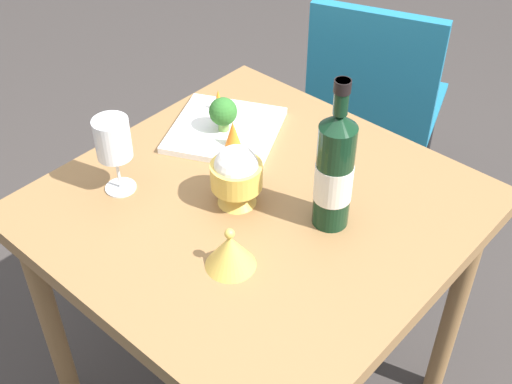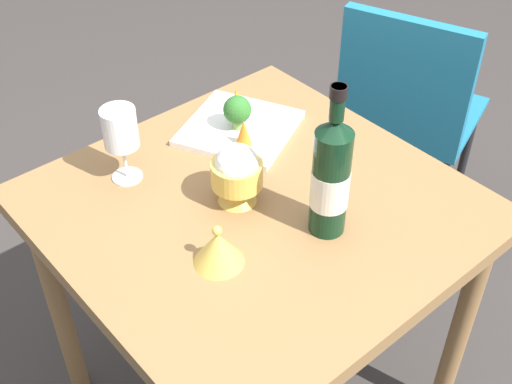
{
  "view_description": "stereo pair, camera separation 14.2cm",
  "coord_description": "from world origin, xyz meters",
  "px_view_note": "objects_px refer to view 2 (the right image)",
  "views": [
    {
      "loc": [
        -0.72,
        0.81,
        1.67
      ],
      "look_at": [
        0.0,
        0.0,
        0.76
      ],
      "focal_mm": 47.05,
      "sensor_mm": 36.0,
      "label": 1
    },
    {
      "loc": [
        -0.82,
        0.71,
        1.67
      ],
      "look_at": [
        0.0,
        0.0,
        0.76
      ],
      "focal_mm": 47.05,
      "sensor_mm": 36.0,
      "label": 2
    }
  ],
  "objects_px": {
    "broccoli_floret": "(237,110)",
    "carrot_garnish_left": "(244,132)",
    "wine_bottle": "(331,177)",
    "carrot_garnish_right": "(236,98)",
    "wine_glass": "(120,130)",
    "rice_bowl_lid": "(218,248)",
    "chair_by_wall": "(407,105)",
    "serving_plate": "(239,128)",
    "rice_bowl": "(237,173)"
  },
  "relations": [
    {
      "from": "chair_by_wall",
      "to": "serving_plate",
      "type": "bearing_deg",
      "value": -110.5
    },
    {
      "from": "serving_plate",
      "to": "carrot_garnish_right",
      "type": "height_order",
      "value": "carrot_garnish_right"
    },
    {
      "from": "carrot_garnish_left",
      "to": "carrot_garnish_right",
      "type": "xyz_separation_m",
      "value": [
        0.13,
        -0.08,
        -0.0
      ]
    },
    {
      "from": "wine_bottle",
      "to": "carrot_garnish_right",
      "type": "bearing_deg",
      "value": -16.28
    },
    {
      "from": "rice_bowl_lid",
      "to": "broccoli_floret",
      "type": "xyz_separation_m",
      "value": [
        0.31,
        -0.3,
        0.03
      ]
    },
    {
      "from": "wine_bottle",
      "to": "serving_plate",
      "type": "height_order",
      "value": "wine_bottle"
    },
    {
      "from": "rice_bowl_lid",
      "to": "wine_glass",
      "type": "bearing_deg",
      "value": -1.28
    },
    {
      "from": "rice_bowl_lid",
      "to": "rice_bowl",
      "type": "bearing_deg",
      "value": -50.83
    },
    {
      "from": "carrot_garnish_right",
      "to": "wine_glass",
      "type": "bearing_deg",
      "value": 96.62
    },
    {
      "from": "wine_glass",
      "to": "carrot_garnish_left",
      "type": "relative_size",
      "value": 2.76
    },
    {
      "from": "wine_glass",
      "to": "carrot_garnish_right",
      "type": "bearing_deg",
      "value": -83.38
    },
    {
      "from": "rice_bowl_lid",
      "to": "carrot_garnish_left",
      "type": "height_order",
      "value": "rice_bowl_lid"
    },
    {
      "from": "wine_glass",
      "to": "carrot_garnish_left",
      "type": "height_order",
      "value": "wine_glass"
    },
    {
      "from": "wine_bottle",
      "to": "rice_bowl",
      "type": "height_order",
      "value": "wine_bottle"
    },
    {
      "from": "rice_bowl_lid",
      "to": "broccoli_floret",
      "type": "bearing_deg",
      "value": -44.46
    },
    {
      "from": "wine_glass",
      "to": "broccoli_floret",
      "type": "height_order",
      "value": "wine_glass"
    },
    {
      "from": "wine_glass",
      "to": "rice_bowl_lid",
      "type": "relative_size",
      "value": 1.79
    },
    {
      "from": "wine_glass",
      "to": "serving_plate",
      "type": "xyz_separation_m",
      "value": [
        -0.02,
        -0.31,
        -0.12
      ]
    },
    {
      "from": "serving_plate",
      "to": "carrot_garnish_right",
      "type": "bearing_deg",
      "value": -34.7
    },
    {
      "from": "wine_glass",
      "to": "rice_bowl_lid",
      "type": "bearing_deg",
      "value": 178.72
    },
    {
      "from": "rice_bowl_lid",
      "to": "carrot_garnish_right",
      "type": "distance_m",
      "value": 0.52
    },
    {
      "from": "carrot_garnish_left",
      "to": "chair_by_wall",
      "type": "bearing_deg",
      "value": -85.51
    },
    {
      "from": "wine_bottle",
      "to": "carrot_garnish_right",
      "type": "distance_m",
      "value": 0.47
    },
    {
      "from": "wine_bottle",
      "to": "rice_bowl_lid",
      "type": "xyz_separation_m",
      "value": [
        0.07,
        0.23,
        -0.1
      ]
    },
    {
      "from": "rice_bowl",
      "to": "serving_plate",
      "type": "bearing_deg",
      "value": -40.59
    },
    {
      "from": "wine_glass",
      "to": "rice_bowl_lid",
      "type": "distance_m",
      "value": 0.35
    },
    {
      "from": "broccoli_floret",
      "to": "carrot_garnish_left",
      "type": "bearing_deg",
      "value": 152.9
    },
    {
      "from": "serving_plate",
      "to": "carrot_garnish_right",
      "type": "xyz_separation_m",
      "value": [
        0.07,
        -0.04,
        0.04
      ]
    },
    {
      "from": "chair_by_wall",
      "to": "rice_bowl_lid",
      "type": "relative_size",
      "value": 8.5
    },
    {
      "from": "carrot_garnish_right",
      "to": "carrot_garnish_left",
      "type": "bearing_deg",
      "value": 146.82
    },
    {
      "from": "wine_bottle",
      "to": "broccoli_floret",
      "type": "relative_size",
      "value": 3.91
    },
    {
      "from": "chair_by_wall",
      "to": "broccoli_floret",
      "type": "bearing_deg",
      "value": -110.08
    },
    {
      "from": "chair_by_wall",
      "to": "broccoli_floret",
      "type": "distance_m",
      "value": 0.73
    },
    {
      "from": "wine_glass",
      "to": "serving_plate",
      "type": "distance_m",
      "value": 0.33
    },
    {
      "from": "rice_bowl",
      "to": "broccoli_floret",
      "type": "xyz_separation_m",
      "value": [
        0.19,
        -0.16,
        -0.01
      ]
    },
    {
      "from": "carrot_garnish_right",
      "to": "broccoli_floret",
      "type": "bearing_deg",
      "value": 142.18
    },
    {
      "from": "rice_bowl_lid",
      "to": "chair_by_wall",
      "type": "bearing_deg",
      "value": -72.72
    },
    {
      "from": "carrot_garnish_left",
      "to": "carrot_garnish_right",
      "type": "height_order",
      "value": "carrot_garnish_left"
    },
    {
      "from": "wine_bottle",
      "to": "broccoli_floret",
      "type": "height_order",
      "value": "wine_bottle"
    },
    {
      "from": "wine_bottle",
      "to": "carrot_garnish_right",
      "type": "relative_size",
      "value": 5.88
    },
    {
      "from": "chair_by_wall",
      "to": "carrot_garnish_right",
      "type": "xyz_separation_m",
      "value": [
        0.07,
        0.62,
        0.25
      ]
    },
    {
      "from": "carrot_garnish_left",
      "to": "wine_bottle",
      "type": "bearing_deg",
      "value": 171.81
    },
    {
      "from": "serving_plate",
      "to": "rice_bowl_lid",
      "type": "bearing_deg",
      "value": 135.13
    },
    {
      "from": "chair_by_wall",
      "to": "broccoli_floret",
      "type": "height_order",
      "value": "chair_by_wall"
    },
    {
      "from": "wine_bottle",
      "to": "broccoli_floret",
      "type": "xyz_separation_m",
      "value": [
        0.38,
        -0.08,
        -0.07
      ]
    },
    {
      "from": "wine_bottle",
      "to": "wine_glass",
      "type": "xyz_separation_m",
      "value": [
        0.41,
        0.22,
        -0.0
      ]
    },
    {
      "from": "rice_bowl_lid",
      "to": "carrot_garnish_left",
      "type": "bearing_deg",
      "value": -47.58
    },
    {
      "from": "rice_bowl_lid",
      "to": "serving_plate",
      "type": "bearing_deg",
      "value": -44.87
    },
    {
      "from": "rice_bowl_lid",
      "to": "broccoli_floret",
      "type": "distance_m",
      "value": 0.44
    },
    {
      "from": "chair_by_wall",
      "to": "rice_bowl_lid",
      "type": "height_order",
      "value": "chair_by_wall"
    }
  ]
}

